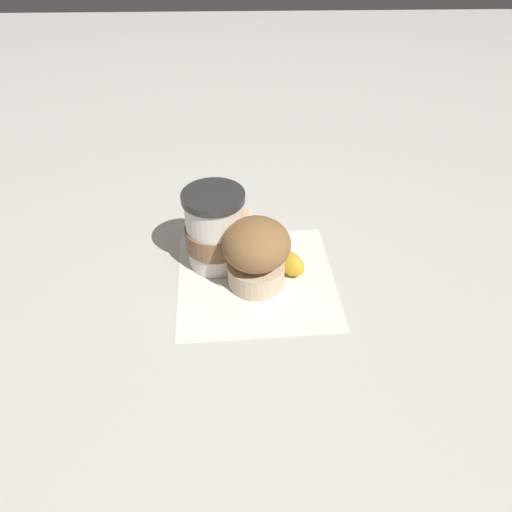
{
  "coord_description": "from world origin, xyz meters",
  "views": [
    {
      "loc": [
        -0.02,
        -0.53,
        0.47
      ],
      "look_at": [
        0.0,
        0.0,
        0.04
      ],
      "focal_mm": 35.0,
      "sensor_mm": 36.0,
      "label": 1
    }
  ],
  "objects_px": {
    "coffee_cup": "(215,230)",
    "banana": "(259,257)",
    "sugar_packet": "(234,213)",
    "muffin": "(258,252)"
  },
  "relations": [
    {
      "from": "coffee_cup",
      "to": "sugar_packet",
      "type": "bearing_deg",
      "value": 78.51
    },
    {
      "from": "banana",
      "to": "sugar_packet",
      "type": "bearing_deg",
      "value": 105.12
    },
    {
      "from": "coffee_cup",
      "to": "sugar_packet",
      "type": "distance_m",
      "value": 0.13
    },
    {
      "from": "muffin",
      "to": "banana",
      "type": "relative_size",
      "value": 0.71
    },
    {
      "from": "sugar_packet",
      "to": "banana",
      "type": "bearing_deg",
      "value": -74.88
    },
    {
      "from": "muffin",
      "to": "banana",
      "type": "distance_m",
      "value": 0.05
    },
    {
      "from": "coffee_cup",
      "to": "banana",
      "type": "relative_size",
      "value": 0.82
    },
    {
      "from": "banana",
      "to": "sugar_packet",
      "type": "xyz_separation_m",
      "value": [
        -0.04,
        0.14,
        -0.02
      ]
    },
    {
      "from": "coffee_cup",
      "to": "banana",
      "type": "distance_m",
      "value": 0.07
    },
    {
      "from": "coffee_cup",
      "to": "sugar_packet",
      "type": "relative_size",
      "value": 2.32
    }
  ]
}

